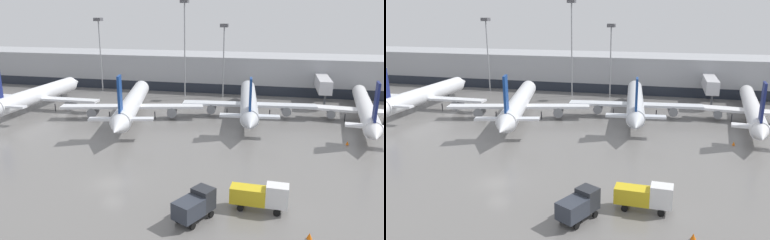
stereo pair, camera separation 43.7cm
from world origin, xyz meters
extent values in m
plane|color=slate|center=(0.00, 0.00, 0.00)|extent=(320.00, 320.00, 0.00)
cube|color=#9EA0A5|center=(0.00, 62.00, 4.50)|extent=(160.00, 16.00, 9.00)
cube|color=#1E232D|center=(0.00, 53.95, 1.20)|extent=(156.80, 0.10, 2.40)
cube|color=#BCBCC1|center=(28.32, 47.92, 4.60)|extent=(2.60, 12.16, 2.80)
cylinder|color=#3F4247|center=(28.32, 42.44, 1.60)|extent=(0.44, 0.44, 3.20)
cylinder|color=silver|center=(-30.30, 30.37, 3.06)|extent=(3.33, 25.29, 3.30)
cone|color=silver|center=(-30.32, 44.83, 3.06)|extent=(3.14, 3.63, 3.13)
cube|color=silver|center=(-30.30, 29.74, 2.40)|extent=(27.26, 2.38, 0.44)
cube|color=silver|center=(-30.29, 18.74, 3.39)|extent=(10.36, 1.33, 0.35)
cylinder|color=slate|center=(-37.93, 29.73, 1.40)|extent=(1.82, 2.59, 1.81)
cylinder|color=slate|center=(-22.67, 29.75, 1.40)|extent=(1.82, 2.59, 1.81)
cylinder|color=#2D2D33|center=(-30.31, 38.59, 0.79)|extent=(0.20, 0.20, 1.58)
cylinder|color=#2D2D33|center=(-34.66, 29.10, 0.79)|extent=(0.20, 0.20, 1.58)
cylinder|color=#2D2D33|center=(-25.94, 29.11, 0.79)|extent=(0.20, 0.20, 1.58)
cylinder|color=silver|center=(13.23, 34.22, 3.12)|extent=(5.65, 27.70, 3.11)
cone|color=silver|center=(11.80, 49.64, 3.12)|extent=(3.26, 3.68, 2.96)
cone|color=silver|center=(14.72, 18.19, 3.12)|extent=(3.22, 4.91, 2.80)
cube|color=silver|center=(13.30, 33.54, 2.50)|extent=(25.65, 5.14, 0.44)
cube|color=silver|center=(14.40, 21.62, 3.43)|extent=(9.79, 2.45, 0.35)
cube|color=navy|center=(14.40, 21.62, 6.86)|extent=(0.59, 2.53, 5.60)
cylinder|color=slate|center=(6.19, 32.88, 1.56)|extent=(1.99, 3.22, 1.71)
cylinder|color=slate|center=(20.41, 34.20, 1.56)|extent=(1.99, 3.22, 1.71)
cylinder|color=#2D2D33|center=(12.41, 43.13, 0.86)|extent=(0.20, 0.20, 1.72)
cylinder|color=#2D2D33|center=(9.30, 32.48, 0.86)|extent=(0.20, 0.20, 1.72)
cylinder|color=#2D2D33|center=(17.42, 33.23, 0.86)|extent=(0.20, 0.20, 1.72)
cylinder|color=white|center=(34.66, 35.46, 2.72)|extent=(6.47, 31.41, 2.84)
cone|color=white|center=(36.67, 52.55, 2.72)|extent=(3.04, 3.41, 2.69)
cone|color=white|center=(32.58, 17.81, 2.72)|extent=(3.03, 4.52, 2.55)
cube|color=white|center=(34.57, 34.69, 2.15)|extent=(20.90, 5.48, 0.44)
cube|color=white|center=(32.97, 21.17, 3.00)|extent=(8.01, 2.63, 0.35)
cube|color=navy|center=(32.97, 21.17, 6.69)|extent=(0.68, 2.80, 6.24)
cylinder|color=slate|center=(28.81, 35.36, 1.29)|extent=(1.95, 3.55, 1.56)
cylinder|color=#2D2D33|center=(35.84, 45.56, 0.72)|extent=(0.20, 0.20, 1.44)
cylinder|color=#2D2D33|center=(31.19, 34.30, 0.72)|extent=(0.20, 0.20, 1.44)
cylinder|color=silver|center=(-8.37, 28.07, 3.06)|extent=(9.93, 28.40, 3.35)
cone|color=silver|center=(-12.14, 43.67, 3.06)|extent=(3.96, 4.33, 3.18)
cone|color=silver|center=(-4.44, 11.83, 3.06)|extent=(4.11, 5.59, 3.01)
cube|color=silver|center=(-8.20, 27.38, 2.39)|extent=(26.78, 8.87, 0.44)
cube|color=silver|center=(-5.30, 15.37, 3.39)|extent=(10.29, 3.83, 0.35)
cube|color=navy|center=(-5.30, 15.37, 7.19)|extent=(0.90, 2.37, 6.25)
cylinder|color=slate|center=(-15.53, 25.61, 1.37)|extent=(2.47, 3.23, 1.84)
cylinder|color=slate|center=(-0.88, 29.15, 1.37)|extent=(2.47, 3.23, 1.84)
cylinder|color=#2D2D33|center=(-10.54, 37.05, 0.78)|extent=(0.20, 0.20, 1.55)
cylinder|color=#2D2D33|center=(-12.22, 25.68, 0.78)|extent=(0.20, 0.20, 1.55)
cylinder|color=#2D2D33|center=(-3.85, 27.70, 0.78)|extent=(0.20, 0.20, 1.55)
cube|color=#2D333D|center=(10.93, -6.59, 1.56)|extent=(3.13, 3.44, 1.73)
cube|color=#26282D|center=(11.97, -4.59, 1.80)|extent=(2.54, 2.43, 2.20)
cylinder|color=black|center=(11.18, -4.10, 0.35)|extent=(0.55, 0.74, 0.70)
cylinder|color=black|center=(12.83, -4.96, 0.35)|extent=(0.55, 0.74, 0.70)
cylinder|color=black|center=(9.88, -6.60, 0.35)|extent=(0.55, 0.74, 0.70)
cylinder|color=black|center=(11.53, -7.46, 0.35)|extent=(0.55, 0.74, 0.70)
cube|color=gold|center=(16.22, -2.34, 1.55)|extent=(3.69, 1.91, 1.70)
cube|color=silver|center=(19.14, -2.46, 1.84)|extent=(2.29, 1.77, 2.29)
cylinder|color=black|center=(19.26, -1.67, 0.35)|extent=(0.71, 0.28, 0.70)
cylinder|color=black|center=(19.19, -3.25, 0.35)|extent=(0.71, 0.28, 0.70)
cylinder|color=black|center=(15.61, -1.52, 0.35)|extent=(0.71, 0.28, 0.70)
cylinder|color=black|center=(15.54, -3.11, 0.35)|extent=(0.71, 0.28, 0.70)
cone|color=orange|center=(29.58, 20.73, 0.29)|extent=(0.46, 0.46, 0.58)
cone|color=orange|center=(22.11, -6.59, 0.28)|extent=(0.50, 0.50, 0.57)
cylinder|color=gray|center=(5.88, 50.04, 8.20)|extent=(0.30, 0.30, 16.41)
cube|color=#4C4C51|center=(5.88, 50.04, 16.81)|extent=(1.80, 1.80, 0.80)
cylinder|color=gray|center=(-25.67, 50.50, 8.82)|extent=(0.30, 0.30, 17.64)
cube|color=#4C4C51|center=(-25.67, 50.50, 18.04)|extent=(1.80, 1.80, 0.80)
cylinder|color=gray|center=(-3.32, 49.27, 10.89)|extent=(0.30, 0.30, 21.77)
cube|color=#4C4C51|center=(-3.32, 49.27, 22.17)|extent=(1.80, 1.80, 0.80)
camera|label=1|loc=(18.40, -37.59, 19.54)|focal=35.00mm
camera|label=2|loc=(18.83, -37.49, 19.54)|focal=35.00mm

